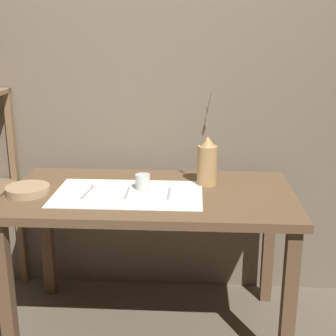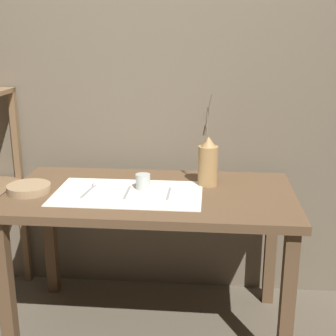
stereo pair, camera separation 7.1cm
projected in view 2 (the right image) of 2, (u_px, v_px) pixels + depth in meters
name	position (u px, v px, depth m)	size (l,w,h in m)	color
ground_plane	(152.00, 326.00, 2.46)	(12.00, 12.00, 0.00)	brown
stone_wall_back	(161.00, 86.00, 2.57)	(7.00, 0.06, 2.40)	#6B5E4C
wooden_table	(151.00, 210.00, 2.28)	(1.38, 0.72, 0.75)	brown
linen_cloth	(128.00, 193.00, 2.22)	(0.70, 0.41, 0.00)	silver
pitcher_with_flowers	(208.00, 163.00, 2.31)	(0.10, 0.10, 0.46)	#A87F4C
wooden_bowl	(29.00, 188.00, 2.24)	(0.21, 0.21, 0.04)	#9E7F5B
glass_tumbler_near	(143.00, 182.00, 2.27)	(0.07, 0.07, 0.07)	#B7C1BC
spoon_outer	(92.00, 188.00, 2.28)	(0.04, 0.19, 0.02)	#939399
fork_inner	(127.00, 192.00, 2.22)	(0.01, 0.17, 0.00)	#939399
knife_center	(169.00, 194.00, 2.20)	(0.01, 0.17, 0.00)	#939399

